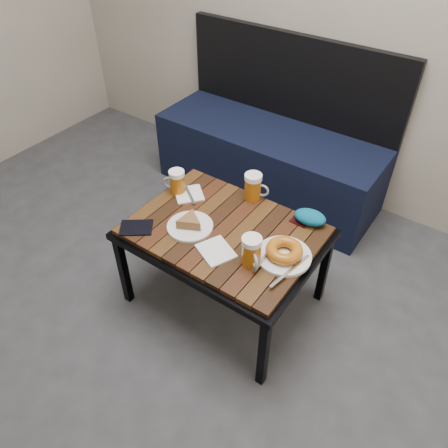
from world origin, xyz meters
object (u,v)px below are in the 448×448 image
Objects in this scene: cafe_table at (224,236)px; plate_bagel at (284,253)px; plate_pie at (190,224)px; beer_mug_right at (252,251)px; passport_navy at (136,228)px; passport_burgundy at (303,218)px; bench at (270,154)px; beer_mug_centre at (253,187)px; knit_pouch at (310,217)px; beer_mug_left at (177,182)px.

cafe_table is 2.82× the size of plate_bagel.
cafe_table is 4.13× the size of plate_pie.
plate_pie is (-0.33, 0.02, -0.04)m from beer_mug_right.
passport_burgundy is at bearing 93.21° from passport_navy.
bench is 0.98m from cafe_table.
plate_pie reaches higher than passport_navy.
beer_mug_centre is (-0.02, 0.26, 0.11)m from cafe_table.
cafe_table is 0.28m from beer_mug_centre.
plate_bagel is 2.72× the size of passport_burgundy.
beer_mug_centre is 1.20× the size of passport_burgundy.
passport_burgundy is at bearing 100.30° from plate_bagel.
passport_navy is (-0.52, -0.11, -0.06)m from beer_mug_right.
bench is at bearing 132.01° from passport_burgundy.
bench is 0.77m from beer_mug_centre.
beer_mug_centre is 0.92× the size of knit_pouch.
knit_pouch is at bearing 174.74° from beer_mug_left.
plate_pie reaches higher than cafe_table.
passport_navy is at bearing -145.49° from cafe_table.
bench is 0.87m from beer_mug_left.
knit_pouch is (0.41, 0.33, 0.01)m from plate_pie.
bench is at bearing -112.98° from beer_mug_left.
bench is 1.67× the size of cafe_table.
cafe_table is 6.96× the size of beer_mug_left.
beer_mug_right is at bearing -94.41° from passport_burgundy.
beer_mug_left is 0.31m from passport_navy.
beer_mug_right reaches higher than beer_mug_left.
beer_mug_centre reaches higher than plate_bagel.
beer_mug_left reaches higher than passport_burgundy.
beer_mug_right is 0.93× the size of passport_navy.
beer_mug_centre reaches higher than cafe_table.
plate_pie is at bearing 89.09° from passport_navy.
beer_mug_right is at bearing -132.38° from plate_bagel.
beer_mug_left is at bearing 171.75° from plate_bagel.
plate_bagel is at bearing -87.29° from knit_pouch.
beer_mug_left is 0.65m from knit_pouch.
beer_mug_left is at bearing 141.39° from plate_pie.
passport_navy reaches higher than cafe_table.
beer_mug_right is at bearing -102.69° from knit_pouch.
beer_mug_left is 0.64m from plate_bagel.
knit_pouch is at bearing 117.86° from beer_mug_right.
beer_mug_centre is 0.94× the size of passport_navy.
passport_burgundy is at bearing 46.05° from cafe_table.
bench is at bearing 141.90° from passport_navy.
bench is 11.60× the size of beer_mug_left.
beer_mug_left is 0.92× the size of beer_mug_right.
bench is at bearing 96.26° from beer_mug_centre.
beer_mug_centre is at bearing 93.40° from cafe_table.
passport_navy is 1.28× the size of passport_burgundy.
knit_pouch is (0.30, -0.01, -0.03)m from beer_mug_centre.
passport_navy is at bearing -142.03° from knit_pouch.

